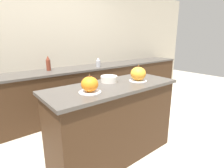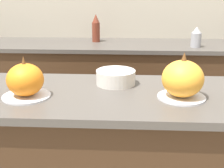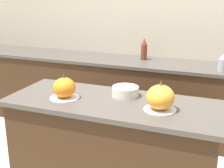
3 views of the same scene
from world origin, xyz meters
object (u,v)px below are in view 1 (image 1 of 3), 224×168
object	(u,v)px
bottle_tall	(48,63)
bottle_short	(98,63)
pumpkin_cake_right	(138,74)
pumpkin_cake_left	(90,85)
mixing_bowl	(109,79)

from	to	relation	value
bottle_tall	bottle_short	distance (m)	0.91
bottle_short	pumpkin_cake_right	bearing A→B (deg)	-103.78
pumpkin_cake_left	bottle_short	size ratio (longest dim) A/B	1.26
mixing_bowl	pumpkin_cake_left	bearing A→B (deg)	-152.05
bottle_short	mixing_bowl	xyz separation A→B (m)	(-0.64, -1.16, -0.02)
pumpkin_cake_right	mixing_bowl	bearing A→B (deg)	148.80
pumpkin_cake_right	mixing_bowl	size ratio (longest dim) A/B	1.08
pumpkin_cake_left	pumpkin_cake_right	size ratio (longest dim) A/B	1.01
pumpkin_cake_left	pumpkin_cake_right	bearing A→B (deg)	2.10
bottle_tall	bottle_short	bearing A→B (deg)	-13.48
mixing_bowl	bottle_tall	bearing A→B (deg)	100.11
pumpkin_cake_left	bottle_short	world-z (taller)	pumpkin_cake_left
pumpkin_cake_right	pumpkin_cake_left	bearing A→B (deg)	-177.90
bottle_short	bottle_tall	bearing A→B (deg)	166.52
pumpkin_cake_right	bottle_tall	world-z (taller)	bottle_tall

